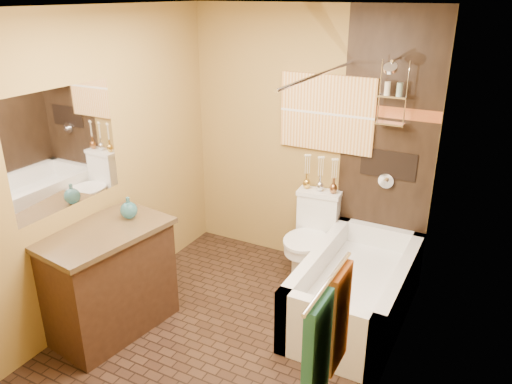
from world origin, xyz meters
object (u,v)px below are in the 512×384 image
Objects in this scene: sunset_painting at (327,113)px; toilet at (311,236)px; vanity at (108,280)px; bathtub at (356,294)px.

sunset_painting reaches higher than toilet.
vanity is at bearing -131.40° from toilet.
toilet is (0.00, -0.27, -1.14)m from sunset_painting.
toilet is at bearing 142.72° from bathtub.
vanity is (-1.12, -1.53, 0.04)m from toilet.
bathtub is (0.60, -0.73, -1.33)m from sunset_painting.
sunset_painting is 1.63m from bathtub.
vanity is at bearing -122.04° from sunset_painting.
toilet is 1.90m from vanity.
bathtub is at bearing -50.39° from sunset_painting.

